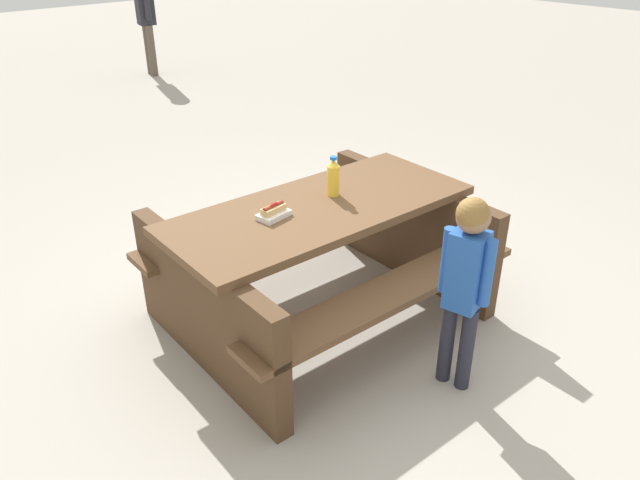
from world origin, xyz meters
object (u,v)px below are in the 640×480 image
(hotdog_tray, at_px, (274,212))
(bystander_adult, at_px, (144,3))
(soda_bottle, at_px, (333,178))
(child_in_coat, at_px, (466,271))
(picnic_table, at_px, (320,252))

(hotdog_tray, distance_m, bystander_adult, 6.97)
(soda_bottle, distance_m, bystander_adult, 6.81)
(soda_bottle, xyz_separation_m, child_in_coat, (0.05, 0.99, -0.17))
(picnic_table, relative_size, hotdog_tray, 9.75)
(hotdog_tray, height_order, child_in_coat, child_in_coat)
(child_in_coat, distance_m, bystander_adult, 7.77)
(picnic_table, bearing_deg, child_in_coat, 95.99)
(picnic_table, height_order, hotdog_tray, hotdog_tray)
(picnic_table, relative_size, child_in_coat, 1.74)
(hotdog_tray, height_order, bystander_adult, bystander_adult)
(child_in_coat, height_order, bystander_adult, bystander_adult)
(soda_bottle, distance_m, hotdog_tray, 0.45)
(soda_bottle, height_order, bystander_adult, bystander_adult)
(hotdog_tray, xyz_separation_m, bystander_adult, (-2.70, -6.42, 0.26))
(hotdog_tray, relative_size, child_in_coat, 0.18)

